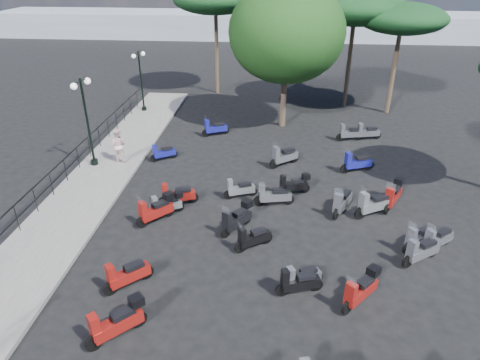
# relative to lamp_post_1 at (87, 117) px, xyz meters

# --- Properties ---
(ground) EXTENTS (120.00, 120.00, 0.00)m
(ground) POSITION_rel_lamp_post_1_xyz_m (7.22, -5.31, -2.66)
(ground) COLOR black
(ground) RESTS_ON ground
(sidewalk) EXTENTS (3.00, 30.00, 0.15)m
(sidewalk) POSITION_rel_lamp_post_1_xyz_m (0.72, -2.31, -2.58)
(sidewalk) COLOR #605D5B
(sidewalk) RESTS_ON ground
(railing) EXTENTS (0.04, 26.04, 1.10)m
(railing) POSITION_rel_lamp_post_1_xyz_m (-0.58, -2.51, -1.76)
(railing) COLOR black
(railing) RESTS_ON sidewalk
(lamp_post_1) EXTENTS (0.54, 1.27, 4.40)m
(lamp_post_1) POSITION_rel_lamp_post_1_xyz_m (0.00, 0.00, 0.00)
(lamp_post_1) COLOR black
(lamp_post_1) RESTS_ON sidewalk
(lamp_post_2) EXTENTS (0.64, 1.09, 3.95)m
(lamp_post_2) POSITION_rel_lamp_post_1_xyz_m (0.05, 8.57, -0.26)
(lamp_post_2) COLOR black
(lamp_post_2) RESTS_ON sidewalk
(pedestrian_far) EXTENTS (0.88, 0.70, 1.73)m
(pedestrian_far) POSITION_rel_lamp_post_1_xyz_m (1.15, 0.52, -1.64)
(pedestrian_far) COLOR beige
(pedestrian_far) RESTS_ON sidewalk
(scooter_1) EXTENTS (1.44, 1.40, 1.46)m
(scooter_1) POSITION_rel_lamp_post_1_xyz_m (4.89, -10.51, -2.11)
(scooter_1) COLOR black
(scooter_1) RESTS_ON ground
(scooter_2) EXTENTS (1.33, 1.41, 1.41)m
(scooter_2) POSITION_rel_lamp_post_1_xyz_m (4.42, -4.63, -2.13)
(scooter_2) COLOR black
(scooter_2) RESTS_ON ground
(scooter_3) EXTENTS (1.34, 0.96, 1.21)m
(scooter_3) POSITION_rel_lamp_post_1_xyz_m (4.72, -4.07, -2.20)
(scooter_3) COLOR black
(scooter_3) RESTS_ON ground
(scooter_4) EXTENTS (1.64, 0.82, 1.37)m
(scooter_4) POSITION_rel_lamp_post_1_xyz_m (4.98, -3.29, -2.18)
(scooter_4) COLOR black
(scooter_4) RESTS_ON ground
(scooter_5) EXTENTS (1.28, 0.91, 1.18)m
(scooter_5) POSITION_rel_lamp_post_1_xyz_m (3.25, 1.12, -2.25)
(scooter_5) COLOR black
(scooter_5) RESTS_ON ground
(scooter_8) EXTENTS (1.34, 1.26, 1.38)m
(scooter_8) POSITION_rel_lamp_post_1_xyz_m (4.50, -8.48, -2.18)
(scooter_8) COLOR black
(scooter_8) RESTS_ON ground
(scooter_9) EXTENTS (1.14, 1.50, 1.38)m
(scooter_9) POSITION_rel_lamp_post_1_xyz_m (7.69, -4.95, -2.14)
(scooter_9) COLOR black
(scooter_9) RESTS_ON ground
(scooter_10) EXTENTS (1.45, 0.73, 1.21)m
(scooter_10) POSITION_rel_lamp_post_1_xyz_m (7.58, -2.43, -2.24)
(scooter_10) COLOR black
(scooter_10) RESTS_ON ground
(scooter_11) EXTENTS (1.55, 0.89, 1.33)m
(scooter_11) POSITION_rel_lamp_post_1_xyz_m (5.45, 4.77, -2.20)
(scooter_11) COLOR black
(scooter_11) RESTS_ON ground
(scooter_13) EXTENTS (1.35, 0.85, 1.19)m
(scooter_13) POSITION_rel_lamp_post_1_xyz_m (10.07, -8.04, -2.24)
(scooter_13) COLOR black
(scooter_13) RESTS_ON ground
(scooter_14) EXTENTS (1.35, 1.01, 1.26)m
(scooter_14) POSITION_rel_lamp_post_1_xyz_m (8.38, -6.07, -2.22)
(scooter_14) COLOR black
(scooter_14) RESTS_ON ground
(scooter_15) EXTENTS (1.73, 0.65, 1.38)m
(scooter_15) POSITION_rel_lamp_post_1_xyz_m (9.12, -2.95, -2.14)
(scooter_15) COLOR black
(scooter_15) RESTS_ON ground
(scooter_16) EXTENTS (1.53, 0.71, 1.25)m
(scooter_16) POSITION_rel_lamp_post_1_xyz_m (9.94, -1.90, -2.19)
(scooter_16) COLOR black
(scooter_16) RESTS_ON ground
(scooter_17) EXTENTS (1.49, 1.22, 1.44)m
(scooter_17) POSITION_rel_lamp_post_1_xyz_m (9.51, 1.01, -2.16)
(scooter_17) COLOR black
(scooter_17) RESTS_ON ground
(scooter_19) EXTENTS (1.53, 0.69, 1.25)m
(scooter_19) POSITION_rel_lamp_post_1_xyz_m (9.95, -8.30, -2.22)
(scooter_19) COLOR black
(scooter_19) RESTS_ON ground
(scooter_20) EXTENTS (1.29, 1.40, 1.38)m
(scooter_20) POSITION_rel_lamp_post_1_xyz_m (11.82, -8.56, -2.14)
(scooter_20) COLOR black
(scooter_20) RESTS_ON ground
(scooter_21) EXTENTS (0.97, 1.65, 1.42)m
(scooter_21) POSITION_rel_lamp_post_1_xyz_m (11.89, -3.28, -2.16)
(scooter_21) COLOR black
(scooter_21) RESTS_ON ground
(scooter_22) EXTENTS (1.69, 1.07, 1.49)m
(scooter_22) POSITION_rel_lamp_post_1_xyz_m (13.14, -3.41, -2.14)
(scooter_22) COLOR black
(scooter_22) RESTS_ON ground
(scooter_23) EXTENTS (1.60, 0.64, 1.29)m
(scooter_23) POSITION_rel_lamp_post_1_xyz_m (13.29, 4.70, -2.21)
(scooter_23) COLOR black
(scooter_23) RESTS_ON ground
(scooter_26) EXTENTS (1.41, 1.10, 1.34)m
(scooter_26) POSITION_rel_lamp_post_1_xyz_m (14.37, -5.56, -2.19)
(scooter_26) COLOR black
(scooter_26) RESTS_ON ground
(scooter_27) EXTENTS (1.49, 1.07, 1.37)m
(scooter_27) POSITION_rel_lamp_post_1_xyz_m (14.21, -6.36, -2.18)
(scooter_27) COLOR black
(scooter_27) RESTS_ON ground
(scooter_28) EXTENTS (1.07, 1.65, 1.44)m
(scooter_28) POSITION_rel_lamp_post_1_xyz_m (14.09, -2.62, -2.11)
(scooter_28) COLOR black
(scooter_28) RESTS_ON ground
(scooter_29) EXTENTS (1.66, 0.84, 1.39)m
(scooter_29) POSITION_rel_lamp_post_1_xyz_m (13.07, 0.63, -2.18)
(scooter_29) COLOR black
(scooter_29) RESTS_ON ground
(scooter_30) EXTENTS (1.41, 1.10, 1.34)m
(scooter_30) POSITION_rel_lamp_post_1_xyz_m (14.99, -5.59, -2.19)
(scooter_30) COLOR black
(scooter_30) RESTS_ON ground
(scooter_31) EXTENTS (1.60, 0.64, 1.29)m
(scooter_31) POSITION_rel_lamp_post_1_xyz_m (14.32, 4.92, -2.21)
(scooter_31) COLOR black
(scooter_31) RESTS_ON ground
(broadleaf_tree) EXTENTS (6.71, 6.71, 8.46)m
(broadleaf_tree) POSITION_rel_lamp_post_1_xyz_m (9.44, 6.80, 2.94)
(broadleaf_tree) COLOR #38281E
(broadleaf_tree) RESTS_ON ground
(pine_0) EXTENTS (6.49, 6.49, 7.69)m
(pine_0) POSITION_rel_lamp_post_1_xyz_m (13.84, 11.29, 3.88)
(pine_0) COLOR #38281E
(pine_0) RESTS_ON ground
(pine_1) EXTENTS (5.49, 5.49, 7.03)m
(pine_1) POSITION_rel_lamp_post_1_xyz_m (16.55, 9.99, 3.39)
(pine_1) COLOR #38281E
(pine_1) RESTS_ON ground
(distant_hills) EXTENTS (70.00, 8.00, 3.00)m
(distant_hills) POSITION_rel_lamp_post_1_xyz_m (7.22, 39.69, -1.16)
(distant_hills) COLOR gray
(distant_hills) RESTS_ON ground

